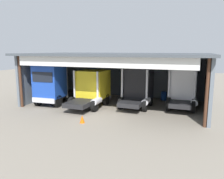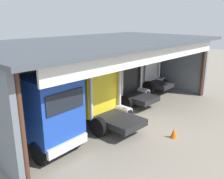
# 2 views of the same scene
# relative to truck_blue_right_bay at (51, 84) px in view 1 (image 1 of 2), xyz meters

# --- Properties ---
(ground_plane) EXTENTS (80.00, 80.00, 0.00)m
(ground_plane) POSITION_rel_truck_blue_right_bay_xyz_m (5.68, -1.84, -1.94)
(ground_plane) COLOR gray
(ground_plane) RESTS_ON ground
(workshop_shed) EXTENTS (16.60, 9.38, 4.84)m
(workshop_shed) POSITION_rel_truck_blue_right_bay_xyz_m (5.68, 3.17, 1.49)
(workshop_shed) COLOR slate
(workshop_shed) RESTS_ON ground
(truck_blue_right_bay) EXTENTS (2.73, 4.90, 3.76)m
(truck_blue_right_bay) POSITION_rel_truck_blue_right_bay_xyz_m (0.00, 0.00, 0.00)
(truck_blue_right_bay) COLOR #1E47B7
(truck_blue_right_bay) RESTS_ON ground
(truck_yellow_center_left_bay) EXTENTS (2.71, 5.17, 3.35)m
(truck_yellow_center_left_bay) POSITION_rel_truck_blue_right_bay_xyz_m (3.78, 0.87, -0.19)
(truck_yellow_center_left_bay) COLOR yellow
(truck_yellow_center_left_bay) RESTS_ON ground
(truck_black_center_right_bay) EXTENTS (2.62, 4.46, 3.59)m
(truck_black_center_right_bay) POSITION_rel_truck_blue_right_bay_xyz_m (7.77, 2.14, -0.06)
(truck_black_center_right_bay) COLOR black
(truck_black_center_right_bay) RESTS_ON ground
(truck_white_left_bay) EXTENTS (2.50, 4.39, 3.69)m
(truck_white_left_bay) POSITION_rel_truck_blue_right_bay_xyz_m (11.65, 3.05, 0.00)
(truck_white_left_bay) COLOR white
(truck_white_left_bay) RESTS_ON ground
(oil_drum) EXTENTS (0.58, 0.58, 0.88)m
(oil_drum) POSITION_rel_truck_blue_right_bay_xyz_m (9.72, 5.68, -1.50)
(oil_drum) COLOR #194CB2
(oil_drum) RESTS_ON ground
(tool_cart) EXTENTS (0.90, 0.60, 1.00)m
(tool_cart) POSITION_rel_truck_blue_right_bay_xyz_m (5.83, 5.40, -1.44)
(tool_cart) COLOR red
(tool_cart) RESTS_ON ground
(traffic_cone) EXTENTS (0.36, 0.36, 0.56)m
(traffic_cone) POSITION_rel_truck_blue_right_bay_xyz_m (5.27, -3.84, -1.66)
(traffic_cone) COLOR orange
(traffic_cone) RESTS_ON ground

